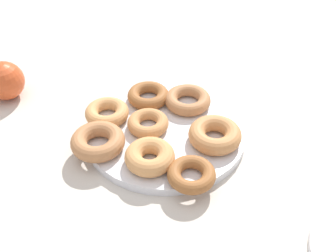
% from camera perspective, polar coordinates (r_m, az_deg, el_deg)
% --- Properties ---
extents(ground_plane, '(2.40, 2.40, 0.00)m').
position_cam_1_polar(ground_plane, '(0.72, -0.02, -1.19)').
color(ground_plane, beige).
extents(donut_plate, '(0.29, 0.29, 0.02)m').
position_cam_1_polar(donut_plate, '(0.72, -0.02, -0.72)').
color(donut_plate, silver).
rests_on(donut_plate, ground_plane).
extents(donut_0, '(0.09, 0.09, 0.02)m').
position_cam_1_polar(donut_0, '(0.73, -8.58, 1.95)').
color(donut_0, tan).
rests_on(donut_0, donut_plate).
extents(donut_1, '(0.11, 0.11, 0.02)m').
position_cam_1_polar(donut_1, '(0.77, -2.61, 4.47)').
color(donut_1, '#995B2D').
rests_on(donut_1, donut_plate).
extents(donut_2, '(0.11, 0.11, 0.02)m').
position_cam_1_polar(donut_2, '(0.62, 3.81, -7.06)').
color(donut_2, '#995B2D').
rests_on(donut_2, donut_plate).
extents(donut_3, '(0.10, 0.10, 0.02)m').
position_cam_1_polar(donut_3, '(0.76, 3.19, 3.83)').
color(donut_3, '#B27547').
rests_on(donut_3, donut_plate).
extents(donut_4, '(0.13, 0.13, 0.03)m').
position_cam_1_polar(donut_4, '(0.68, 7.18, -1.26)').
color(donut_4, '#C6844C').
rests_on(donut_4, donut_plate).
extents(donut_5, '(0.09, 0.09, 0.02)m').
position_cam_1_polar(donut_5, '(0.70, -2.62, 0.33)').
color(donut_5, '#C6844C').
rests_on(donut_5, donut_plate).
extents(donut_6, '(0.10, 0.10, 0.03)m').
position_cam_1_polar(donut_6, '(0.64, -2.32, -4.47)').
color(donut_6, tan).
rests_on(donut_6, donut_plate).
extents(donut_7, '(0.12, 0.12, 0.03)m').
position_cam_1_polar(donut_7, '(0.67, -9.85, -2.21)').
color(donut_7, '#B27547').
rests_on(donut_7, donut_plate).
extents(apple, '(0.08, 0.08, 0.08)m').
position_cam_1_polar(apple, '(0.86, -22.48, 6.12)').
color(apple, '#CC4C23').
rests_on(apple, ground_plane).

